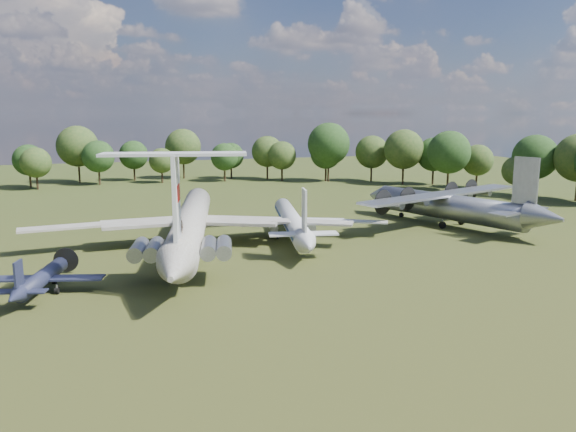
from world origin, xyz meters
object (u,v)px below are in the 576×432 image
object	(u,v)px
an12_transport	(447,210)
person_on_il62	(180,225)
il62_airliner	(191,229)
tu104_jet	(292,225)
small_prop_west	(42,282)

from	to	relation	value
an12_transport	person_on_il62	world-z (taller)	person_on_il62
il62_airliner	tu104_jet	bearing A→B (deg)	22.19
il62_airliner	small_prop_west	xyz separation A→B (m)	(-17.09, -13.99, -1.61)
tu104_jet	small_prop_west	xyz separation A→B (m)	(-32.26, -16.74, -0.70)
tu104_jet	person_on_il62	distance (m)	26.20
il62_airliner	person_on_il62	size ratio (longest dim) A/B	32.21
tu104_jet	small_prop_west	world-z (taller)	tu104_jet
il62_airliner	an12_transport	size ratio (longest dim) A/B	1.45
an12_transport	person_on_il62	bearing A→B (deg)	-177.15
il62_airliner	small_prop_west	world-z (taller)	il62_airliner
il62_airliner	an12_transport	world-z (taller)	il62_airliner
il62_airliner	an12_transport	distance (m)	42.05
tu104_jet	an12_transport	bearing A→B (deg)	13.21
small_prop_west	person_on_il62	size ratio (longest dim) A/B	9.17
il62_airliner	an12_transport	bearing A→B (deg)	16.51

